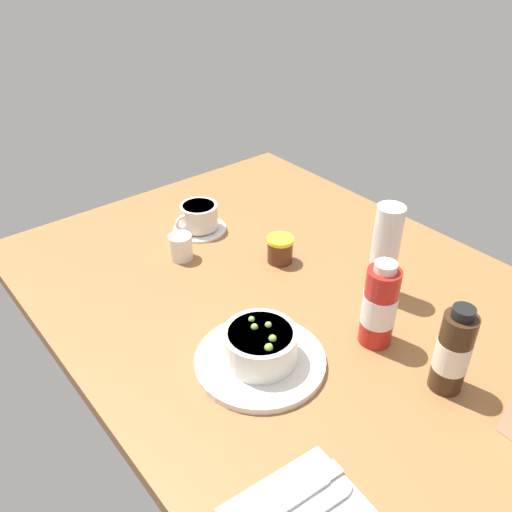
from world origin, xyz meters
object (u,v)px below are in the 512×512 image
(cutlery_setting, at_px, (300,509))
(jam_jar, at_px, (280,249))
(wine_glass, at_px, (387,240))
(sauce_bottle_brown, at_px, (453,352))
(coffee_cup, at_px, (200,218))
(porridge_bowl, at_px, (260,350))
(creamer_jug, at_px, (181,246))
(sauce_bottle_red, at_px, (379,306))

(cutlery_setting, xyz_separation_m, jam_jar, (-0.44, 0.35, 0.03))
(wine_glass, height_order, sauce_bottle_brown, wine_glass)
(jam_jar, relative_size, sauce_bottle_brown, 0.36)
(cutlery_setting, bearing_deg, jam_jar, 141.30)
(cutlery_setting, bearing_deg, sauce_bottle_brown, 91.60)
(coffee_cup, bearing_deg, porridge_bowl, -21.77)
(creamer_jug, xyz_separation_m, wine_glass, (0.35, 0.23, 0.09))
(jam_jar, height_order, sauce_bottle_brown, sauce_bottle_brown)
(jam_jar, height_order, sauce_bottle_red, sauce_bottle_red)
(cutlery_setting, bearing_deg, sauce_bottle_red, 115.15)
(wine_glass, bearing_deg, sauce_bottle_red, -53.09)
(coffee_cup, distance_m, creamer_jug, 0.12)
(jam_jar, bearing_deg, sauce_bottle_brown, -4.21)
(creamer_jug, bearing_deg, coffee_cup, 126.77)
(sauce_bottle_red, bearing_deg, wine_glass, 126.91)
(coffee_cup, relative_size, creamer_jug, 2.21)
(jam_jar, bearing_deg, porridge_bowl, -47.34)
(wine_glass, distance_m, jam_jar, 0.24)
(porridge_bowl, distance_m, sauce_bottle_brown, 0.30)
(wine_glass, distance_m, sauce_bottle_red, 0.15)
(coffee_cup, distance_m, sauce_bottle_brown, 0.64)
(wine_glass, bearing_deg, sauce_bottle_brown, -25.78)
(coffee_cup, distance_m, sauce_bottle_red, 0.51)
(cutlery_setting, height_order, coffee_cup, coffee_cup)
(wine_glass, height_order, jam_jar, wine_glass)
(porridge_bowl, bearing_deg, creamer_jug, 168.46)
(jam_jar, distance_m, sauce_bottle_red, 0.30)
(cutlery_setting, xyz_separation_m, coffee_cup, (-0.65, 0.29, 0.03))
(cutlery_setting, xyz_separation_m, creamer_jug, (-0.58, 0.20, 0.03))
(cutlery_setting, relative_size, creamer_jug, 2.98)
(porridge_bowl, relative_size, cutlery_setting, 1.22)
(creamer_jug, distance_m, sauce_bottle_brown, 0.58)
(sauce_bottle_brown, bearing_deg, porridge_bowl, -138.60)
(cutlery_setting, bearing_deg, creamer_jug, 161.30)
(coffee_cup, xyz_separation_m, wine_glass, (0.42, 0.13, 0.09))
(cutlery_setting, relative_size, wine_glass, 0.94)
(coffee_cup, height_order, sauce_bottle_brown, sauce_bottle_brown)
(cutlery_setting, relative_size, jam_jar, 3.16)
(sauce_bottle_brown, xyz_separation_m, sauce_bottle_red, (-0.14, -0.00, 0.00))
(creamer_jug, height_order, jam_jar, creamer_jug)
(cutlery_setting, distance_m, sauce_bottle_red, 0.35)
(cutlery_setting, height_order, sauce_bottle_red, sauce_bottle_red)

